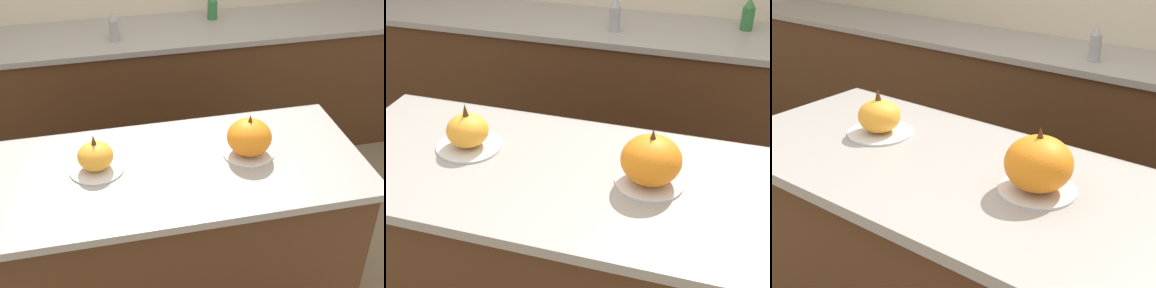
{
  "view_description": "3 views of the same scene",
  "coord_description": "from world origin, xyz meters",
  "views": [
    {
      "loc": [
        -0.34,
        -1.77,
        2.22
      ],
      "look_at": [
        0.06,
        0.03,
        0.98
      ],
      "focal_mm": 50.0,
      "sensor_mm": 36.0,
      "label": 1
    },
    {
      "loc": [
        0.5,
        -1.37,
        1.88
      ],
      "look_at": [
        0.07,
        0.03,
        0.99
      ],
      "focal_mm": 50.0,
      "sensor_mm": 36.0,
      "label": 2
    },
    {
      "loc": [
        0.94,
        -1.14,
        1.62
      ],
      "look_at": [
        0.06,
        0.02,
        0.97
      ],
      "focal_mm": 50.0,
      "sensor_mm": 36.0,
      "label": 3
    }
  ],
  "objects": [
    {
      "name": "pumpkin_cake_right",
      "position": [
        0.31,
        0.03,
        0.98
      ],
      "size": [
        0.22,
        0.22,
        0.19
      ],
      "color": "silver",
      "rests_on": "kitchen_island"
    },
    {
      "name": "back_counter",
      "position": [
        0.0,
        1.45,
        0.46
      ],
      "size": [
        6.0,
        0.6,
        0.91
      ],
      "color": "#4C2D19",
      "rests_on": "ground_plane"
    },
    {
      "name": "pumpkin_cake_left",
      "position": [
        -0.33,
        0.06,
        0.96
      ],
      "size": [
        0.23,
        0.23,
        0.17
      ],
      "color": "silver",
      "rests_on": "kitchen_island"
    },
    {
      "name": "bottle_tall",
      "position": [
        -0.12,
        1.35,
        1.0
      ],
      "size": [
        0.06,
        0.06,
        0.19
      ],
      "color": "#99999E",
      "rests_on": "back_counter"
    },
    {
      "name": "kitchen_island",
      "position": [
        0.0,
        0.0,
        0.45
      ],
      "size": [
        1.58,
        0.72,
        0.9
      ],
      "color": "#4C2D19",
      "rests_on": "ground_plane"
    }
  ]
}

